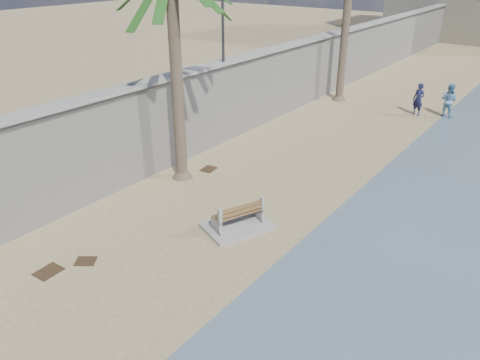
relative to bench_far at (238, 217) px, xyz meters
The scene contains 9 objects.
ground_plane 6.21m from the bench_far, 90.19° to the right, with size 140.00×140.00×0.00m, color #9B855F.
seawall 14.82m from the bench_far, 110.72° to the left, with size 0.45×70.00×3.50m, color gray.
wall_cap 15.09m from the bench_far, 110.72° to the left, with size 0.80×70.00×0.12m, color gray.
bench_far is the anchor object (origin of this frame).
person_a 15.01m from the bench_far, 87.11° to the left, with size 0.71×0.48×1.97m, color #16193C.
person_b 15.82m from the bench_far, 82.34° to the left, with size 0.95×0.73×1.96m, color #5182A9.
debris_b 5.62m from the bench_far, 119.19° to the right, with size 0.68×0.54×0.03m, color #382616.
debris_c 4.62m from the bench_far, 141.67° to the left, with size 0.62×0.49×0.03m, color #382616.
debris_d 4.64m from the bench_far, 120.21° to the right, with size 0.55×0.44×0.03m, color #382616.
Camera 1 is at (7.59, -3.90, 7.69)m, focal length 35.00 mm.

